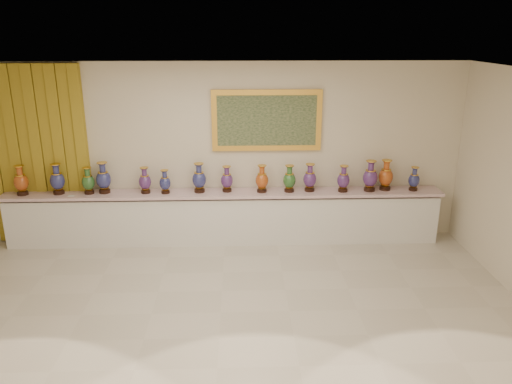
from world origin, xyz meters
TOP-DOWN VIEW (x-y plane):
  - ground at (0.00, 0.00)m, footprint 8.00×8.00m
  - room at (-2.43, 2.44)m, footprint 8.00×8.00m
  - counter at (0.00, 2.27)m, footprint 7.28×0.48m
  - vase_0 at (-3.28, 2.22)m, footprint 0.26×0.26m
  - vase_1 at (-2.71, 2.26)m, footprint 0.25×0.25m
  - vase_2 at (-2.21, 2.25)m, footprint 0.26×0.26m
  - vase_3 at (-1.97, 2.29)m, footprint 0.28×0.28m
  - vase_4 at (-1.29, 2.25)m, footprint 0.25×0.25m
  - vase_5 at (-0.96, 2.23)m, footprint 0.24×0.24m
  - vase_6 at (-0.40, 2.27)m, footprint 0.29×0.29m
  - vase_7 at (0.05, 2.29)m, footprint 0.26×0.26m
  - vase_8 at (0.63, 2.24)m, footprint 0.28×0.28m
  - vase_9 at (1.09, 2.24)m, footprint 0.26×0.26m
  - vase_10 at (1.43, 2.26)m, footprint 0.28×0.28m
  - vase_11 at (1.99, 2.21)m, footprint 0.22×0.22m
  - vase_12 at (2.44, 2.23)m, footprint 0.30×0.30m
  - vase_13 at (2.71, 2.28)m, footprint 0.30×0.30m
  - vase_14 at (3.18, 2.23)m, footprint 0.24×0.24m
  - label_card at (-2.47, 2.13)m, footprint 0.10×0.06m

SIDE VIEW (x-z plane):
  - ground at x=0.00m, z-range 0.00..0.00m
  - counter at x=0.00m, z-range -0.01..0.89m
  - label_card at x=-2.47m, z-range 0.90..0.90m
  - vase_5 at x=-0.96m, z-range 0.88..1.28m
  - vase_14 at x=3.18m, z-range 0.88..1.28m
  - vase_7 at x=0.05m, z-range 0.88..1.31m
  - vase_4 at x=-1.29m, z-range 0.88..1.31m
  - vase_2 at x=-2.21m, z-range 0.88..1.32m
  - vase_11 at x=1.99m, z-range 0.88..1.32m
  - vase_9 at x=1.09m, z-range 0.88..1.33m
  - vase_8 at x=0.63m, z-range 0.88..1.34m
  - vase_10 at x=1.43m, z-range 0.88..1.34m
  - vase_6 at x=-0.40m, z-range 0.87..1.37m
  - vase_0 at x=-3.28m, z-range 0.87..1.37m
  - vase_1 at x=-2.71m, z-range 0.87..1.38m
  - vase_13 at x=2.71m, z-range 0.87..1.39m
  - vase_3 at x=-1.97m, z-range 0.87..1.39m
  - vase_12 at x=2.44m, z-range 0.87..1.39m
  - room at x=-2.43m, z-range -2.41..5.59m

